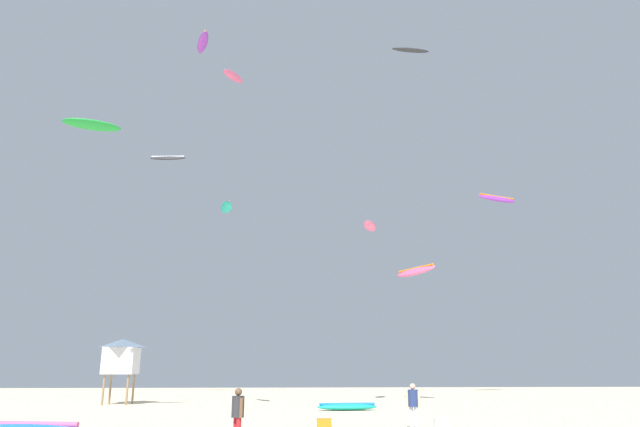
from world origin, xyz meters
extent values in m
cylinder|color=#2D2D33|center=(-3.09, 6.02, 1.14)|extent=(0.38, 0.38, 0.62)
cylinder|color=brown|center=(-3.20, 6.21, 1.11)|extent=(0.11, 0.11, 0.57)
cylinder|color=brown|center=(-2.97, 5.83, 1.11)|extent=(0.11, 0.11, 0.57)
sphere|color=brown|center=(-3.09, 6.02, 1.56)|extent=(0.22, 0.22, 0.22)
cylinder|color=silver|center=(3.38, 10.38, 0.42)|extent=(0.16, 0.16, 0.84)
cylinder|color=silver|center=(3.20, 10.45, 0.42)|extent=(0.16, 0.16, 0.84)
cylinder|color=navy|center=(3.29, 10.41, 1.15)|extent=(0.38, 0.38, 0.63)
cylinder|color=beige|center=(3.49, 10.32, 1.13)|extent=(0.11, 0.11, 0.58)
cylinder|color=beige|center=(3.08, 10.51, 1.13)|extent=(0.11, 0.11, 0.58)
sphere|color=beige|center=(3.29, 10.41, 1.58)|extent=(0.23, 0.23, 0.23)
cylinder|color=#E5598C|center=(-10.54, 9.05, 0.41)|extent=(3.76, 0.89, 0.18)
ellipsoid|color=#19B29E|center=(1.86, 20.81, 0.19)|extent=(3.45, 1.19, 0.34)
cylinder|color=blue|center=(1.86, 20.81, 0.34)|extent=(3.12, 0.37, 0.15)
cylinder|color=#8C704C|center=(-11.67, 27.67, 0.95)|extent=(0.14, 0.14, 1.90)
cylinder|color=#8C704C|center=(-11.67, 26.17, 0.95)|extent=(0.14, 0.14, 1.90)
cylinder|color=#8C704C|center=(-13.17, 27.67, 0.95)|extent=(0.14, 0.14, 1.90)
cylinder|color=#8C704C|center=(-13.17, 26.17, 0.95)|extent=(0.14, 0.14, 1.90)
cube|color=white|center=(-12.42, 26.92, 2.75)|extent=(2.00, 2.00, 1.70)
pyramid|color=slate|center=(-12.42, 26.92, 3.87)|extent=(2.30, 2.30, 0.55)
cube|color=orange|center=(-0.06, 11.72, 0.16)|extent=(0.56, 0.36, 0.32)
cube|color=white|center=(4.63, 11.47, 0.16)|extent=(0.56, 0.36, 0.32)
ellipsoid|color=#E5598C|center=(4.19, 26.00, 11.93)|extent=(1.59, 3.11, 0.31)
ellipsoid|color=#19B29E|center=(-5.47, 21.92, 11.97)|extent=(1.27, 2.39, 0.53)
cylinder|color=white|center=(-5.47, 21.92, 12.07)|extent=(0.68, 2.06, 0.10)
ellipsoid|color=purple|center=(-6.37, 15.01, 19.22)|extent=(1.12, 2.25, 0.48)
cylinder|color=orange|center=(-6.37, 15.01, 19.32)|extent=(0.56, 1.96, 0.10)
ellipsoid|color=#2D2D33|center=(-12.26, 35.28, 20.23)|extent=(3.23, 1.20, 0.72)
cylinder|color=white|center=(-12.26, 35.28, 20.37)|extent=(2.91, 0.39, 0.14)
ellipsoid|color=green|center=(-12.27, 16.53, 14.92)|extent=(3.11, 1.75, 0.53)
ellipsoid|color=purple|center=(17.74, 36.52, 17.41)|extent=(4.39, 2.64, 1.04)
cylinder|color=orange|center=(17.74, 36.52, 17.61)|extent=(3.71, 1.56, 0.19)
ellipsoid|color=#E5598C|center=(-6.64, 33.25, 27.37)|extent=(2.07, 2.59, 0.57)
cylinder|color=#19B29E|center=(-6.64, 33.25, 27.48)|extent=(1.41, 2.06, 0.11)
ellipsoid|color=#E5598C|center=(7.84, 28.24, 9.16)|extent=(2.93, 4.24, 1.03)
cylinder|color=orange|center=(7.84, 28.24, 9.34)|extent=(1.89, 3.50, 0.18)
ellipsoid|color=#2D2D33|center=(8.09, 27.61, 27.08)|extent=(3.16, 1.20, 0.54)
camera|label=1|loc=(-1.72, -12.11, 2.25)|focal=31.58mm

